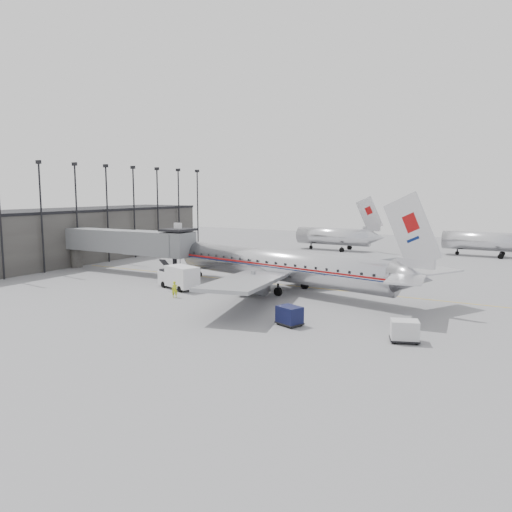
{
  "coord_description": "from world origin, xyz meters",
  "views": [
    {
      "loc": [
        30.92,
        -46.92,
        11.26
      ],
      "look_at": [
        1.22,
        6.3,
        3.2
      ],
      "focal_mm": 35.0,
      "sensor_mm": 36.0,
      "label": 1
    }
  ],
  "objects": [
    {
      "name": "ground",
      "position": [
        0.0,
        0.0,
        0.0
      ],
      "size": [
        160.0,
        160.0,
        0.0
      ],
      "primitive_type": "plane",
      "color": "slate",
      "rests_on": "ground"
    },
    {
      "name": "terminal",
      "position": [
        -34.0,
        10.0,
        4.0
      ],
      "size": [
        12.0,
        46.0,
        8.0
      ],
      "primitive_type": "cube",
      "color": "#3B3836",
      "rests_on": "ground"
    },
    {
      "name": "apron_line",
      "position": [
        3.0,
        6.0,
        0.01
      ],
      "size": [
        60.0,
        0.15,
        0.01
      ],
      "primitive_type": "cube",
      "rotation": [
        0.0,
        0.0,
        1.57
      ],
      "color": "gold",
      "rests_on": "ground"
    },
    {
      "name": "jet_bridge",
      "position": [
        -16.66,
        3.67,
        4.18
      ],
      "size": [
        21.0,
        6.2,
        7.1
      ],
      "color": "slate",
      "rests_on": "ground"
    },
    {
      "name": "floodlight_masts",
      "position": [
        -27.5,
        13.0,
        8.36
      ],
      "size": [
        0.9,
        42.25,
        15.25
      ],
      "color": "black",
      "rests_on": "ground"
    },
    {
      "name": "distant_aircraft_near",
      "position": [
        -1.79,
        42.0,
        2.73
      ],
      "size": [
        16.39,
        3.2,
        10.26
      ],
      "color": "silver",
      "rests_on": "ground"
    },
    {
      "name": "distant_aircraft_mid",
      "position": [
        24.21,
        46.0,
        2.73
      ],
      "size": [
        16.39,
        3.2,
        10.26
      ],
      "color": "silver",
      "rests_on": "ground"
    },
    {
      "name": "airliner",
      "position": [
        6.69,
        2.85,
        2.82
      ],
      "size": [
        35.07,
        32.17,
        11.22
      ],
      "rotation": [
        0.0,
        0.0,
        -0.21
      ],
      "color": "silver",
      "rests_on": "ground"
    },
    {
      "name": "service_van",
      "position": [
        -4.35,
        -1.98,
        1.41
      ],
      "size": [
        6.11,
        4.01,
        2.69
      ],
      "rotation": [
        0.0,
        0.0,
        -0.35
      ],
      "color": "white",
      "rests_on": "ground"
    },
    {
      "name": "baggage_cart_navy",
      "position": [
        13.53,
        -10.0,
        0.86
      ],
      "size": [
        2.5,
        2.23,
        1.62
      ],
      "rotation": [
        0.0,
        0.0,
        -0.38
      ],
      "color": "#0C1033",
      "rests_on": "ground"
    },
    {
      "name": "baggage_cart_white",
      "position": [
        23.01,
        -10.0,
        0.88
      ],
      "size": [
        2.52,
        2.21,
        1.65
      ],
      "rotation": [
        0.0,
        0.0,
        0.33
      ],
      "color": "silver",
      "rests_on": "ground"
    },
    {
      "name": "ramp_worker",
      "position": [
        -1.75,
        -6.0,
        0.87
      ],
      "size": [
        0.75,
        0.73,
        1.74
      ],
      "primitive_type": "imported",
      "rotation": [
        0.0,
        0.0,
        0.72
      ],
      "color": "#B4CA17",
      "rests_on": "ground"
    }
  ]
}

